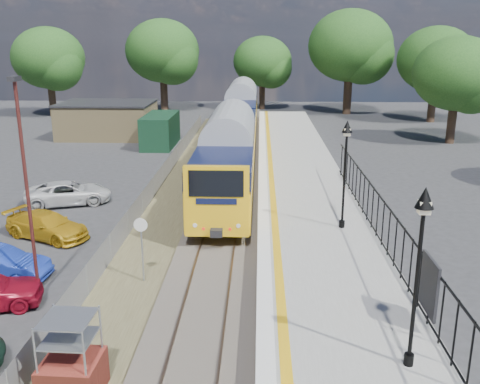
{
  "coord_description": "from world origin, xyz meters",
  "views": [
    {
      "loc": [
        1.74,
        -15.71,
        8.74
      ],
      "look_at": [
        0.88,
        7.46,
        2.0
      ],
      "focal_mm": 40.0,
      "sensor_mm": 36.0,
      "label": 1
    }
  ],
  "objects_px": {
    "victorian_lamp_north": "(346,149)",
    "speed_sign": "(141,240)",
    "train": "(237,123)",
    "car_yellow": "(47,226)",
    "carpark_lamp": "(26,178)",
    "car_white": "(68,193)",
    "brick_plinth": "(71,359)",
    "victorian_lamp_south": "(421,237)"
  },
  "relations": [
    {
      "from": "victorian_lamp_north",
      "to": "speed_sign",
      "type": "relative_size",
      "value": 1.82
    },
    {
      "from": "carpark_lamp",
      "to": "car_white",
      "type": "relative_size",
      "value": 1.68
    },
    {
      "from": "carpark_lamp",
      "to": "car_yellow",
      "type": "height_order",
      "value": "carpark_lamp"
    },
    {
      "from": "victorian_lamp_south",
      "to": "car_white",
      "type": "distance_m",
      "value": 21.38
    },
    {
      "from": "train",
      "to": "speed_sign",
      "type": "bearing_deg",
      "value": -96.11
    },
    {
      "from": "victorian_lamp_north",
      "to": "car_white",
      "type": "height_order",
      "value": "victorian_lamp_north"
    },
    {
      "from": "car_white",
      "to": "victorian_lamp_south",
      "type": "bearing_deg",
      "value": -156.7
    },
    {
      "from": "victorian_lamp_north",
      "to": "speed_sign",
      "type": "xyz_separation_m",
      "value": [
        -7.8,
        -3.79,
        -2.61
      ]
    },
    {
      "from": "car_white",
      "to": "carpark_lamp",
      "type": "bearing_deg",
      "value": 175.31
    },
    {
      "from": "train",
      "to": "brick_plinth",
      "type": "xyz_separation_m",
      "value": [
        -2.87,
        -29.92,
        -1.26
      ]
    },
    {
      "from": "victorian_lamp_north",
      "to": "train",
      "type": "relative_size",
      "value": 0.11
    },
    {
      "from": "brick_plinth",
      "to": "victorian_lamp_south",
      "type": "bearing_deg",
      "value": 2.45
    },
    {
      "from": "victorian_lamp_south",
      "to": "car_yellow",
      "type": "height_order",
      "value": "victorian_lamp_south"
    },
    {
      "from": "train",
      "to": "speed_sign",
      "type": "height_order",
      "value": "train"
    },
    {
      "from": "victorian_lamp_north",
      "to": "speed_sign",
      "type": "bearing_deg",
      "value": -154.09
    },
    {
      "from": "car_yellow",
      "to": "carpark_lamp",
      "type": "bearing_deg",
      "value": -137.61
    },
    {
      "from": "victorian_lamp_south",
      "to": "victorian_lamp_north",
      "type": "xyz_separation_m",
      "value": [
        -0.2,
        10.0,
        0.0
      ]
    },
    {
      "from": "train",
      "to": "car_yellow",
      "type": "distance_m",
      "value": 20.59
    },
    {
      "from": "car_yellow",
      "to": "brick_plinth",
      "type": "bearing_deg",
      "value": -131.71
    },
    {
      "from": "brick_plinth",
      "to": "speed_sign",
      "type": "relative_size",
      "value": 0.9
    },
    {
      "from": "car_yellow",
      "to": "car_white",
      "type": "height_order",
      "value": "car_white"
    },
    {
      "from": "victorian_lamp_north",
      "to": "train",
      "type": "distance_m",
      "value": 20.36
    },
    {
      "from": "car_white",
      "to": "car_yellow",
      "type": "bearing_deg",
      "value": 170.37
    },
    {
      "from": "brick_plinth",
      "to": "train",
      "type": "bearing_deg",
      "value": 84.53
    },
    {
      "from": "victorian_lamp_north",
      "to": "train",
      "type": "xyz_separation_m",
      "value": [
        -5.3,
        19.56,
        -1.96
      ]
    },
    {
      "from": "victorian_lamp_south",
      "to": "car_white",
      "type": "height_order",
      "value": "victorian_lamp_south"
    },
    {
      "from": "victorian_lamp_south",
      "to": "carpark_lamp",
      "type": "xyz_separation_m",
      "value": [
        -11.43,
        4.97,
        -0.02
      ]
    },
    {
      "from": "victorian_lamp_north",
      "to": "car_white",
      "type": "xyz_separation_m",
      "value": [
        -13.89,
        5.66,
        -3.67
      ]
    },
    {
      "from": "victorian_lamp_south",
      "to": "car_white",
      "type": "bearing_deg",
      "value": 131.98
    },
    {
      "from": "victorian_lamp_north",
      "to": "carpark_lamp",
      "type": "bearing_deg",
      "value": -155.86
    },
    {
      "from": "carpark_lamp",
      "to": "car_yellow",
      "type": "xyz_separation_m",
      "value": [
        -1.85,
        5.61,
        -3.69
      ]
    },
    {
      "from": "victorian_lamp_north",
      "to": "car_yellow",
      "type": "bearing_deg",
      "value": 177.46
    },
    {
      "from": "brick_plinth",
      "to": "car_yellow",
      "type": "distance_m",
      "value": 12.0
    },
    {
      "from": "brick_plinth",
      "to": "victorian_lamp_north",
      "type": "bearing_deg",
      "value": 51.75
    },
    {
      "from": "speed_sign",
      "to": "brick_plinth",
      "type": "bearing_deg",
      "value": -88.53
    },
    {
      "from": "train",
      "to": "car_white",
      "type": "xyz_separation_m",
      "value": [
        -8.59,
        -13.9,
        -1.72
      ]
    },
    {
      "from": "victorian_lamp_north",
      "to": "car_yellow",
      "type": "distance_m",
      "value": 13.61
    },
    {
      "from": "victorian_lamp_north",
      "to": "car_yellow",
      "type": "xyz_separation_m",
      "value": [
        -13.08,
        0.58,
        -3.71
      ]
    },
    {
      "from": "carpark_lamp",
      "to": "train",
      "type": "bearing_deg",
      "value": 76.45
    },
    {
      "from": "victorian_lamp_north",
      "to": "brick_plinth",
      "type": "relative_size",
      "value": 2.04
    },
    {
      "from": "train",
      "to": "car_yellow",
      "type": "height_order",
      "value": "train"
    },
    {
      "from": "victorian_lamp_south",
      "to": "train",
      "type": "height_order",
      "value": "victorian_lamp_south"
    }
  ]
}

